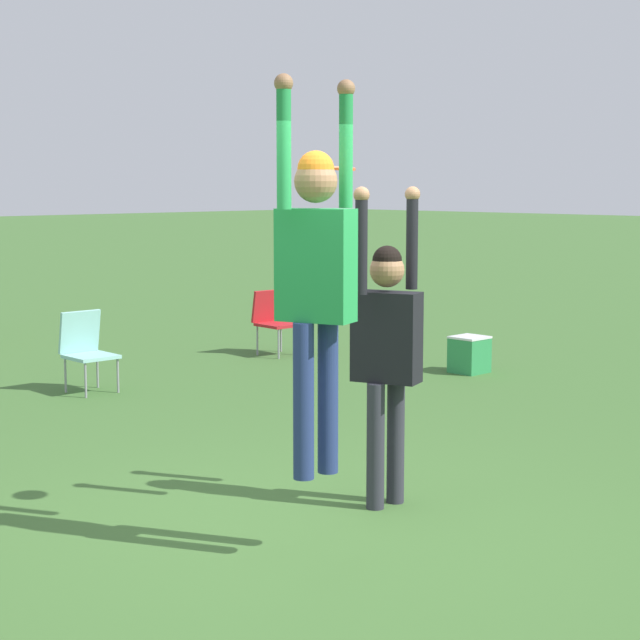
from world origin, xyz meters
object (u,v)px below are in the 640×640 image
object	(u,v)px
person_jumping	(316,266)
cooler_box	(469,354)
frisbee	(337,168)
camping_chair_2	(86,346)
person_defending	(387,339)
camping_chair_1	(275,317)

from	to	relation	value
person_jumping	cooler_box	distance (m)	6.50
frisbee	camping_chair_2	xyz separation A→B (m)	(1.27, 4.96, -1.77)
camping_chair_2	cooler_box	size ratio (longest dim) A/B	2.00
person_defending	camping_chair_2	xyz separation A→B (m)	(0.70, 4.86, -0.66)
person_jumping	camping_chair_2	distance (m)	5.65
person_defending	cooler_box	world-z (taller)	person_defending
frisbee	person_defending	bearing A→B (deg)	9.70
camping_chair_1	cooler_box	xyz separation A→B (m)	(0.73, -2.54, -0.26)
camping_chair_2	cooler_box	bearing A→B (deg)	152.17
person_jumping	camping_chair_1	size ratio (longest dim) A/B	2.78
person_jumping	camping_chair_2	xyz separation A→B (m)	(1.72, 5.24, -1.22)
cooler_box	frisbee	bearing A→B (deg)	-150.29
person_defending	cooler_box	xyz separation A→B (m)	(4.47, 2.77, -0.93)
person_defending	cooler_box	size ratio (longest dim) A/B	5.09
person_jumping	cooler_box	xyz separation A→B (m)	(5.48, 3.15, -1.49)
frisbee	cooler_box	bearing A→B (deg)	29.71
frisbee	camping_chair_1	xyz separation A→B (m)	(4.30, 5.41, -1.78)
person_jumping	cooler_box	bearing A→B (deg)	-80.52
frisbee	person_jumping	bearing A→B (deg)	-148.14
camping_chair_2	cooler_box	world-z (taller)	camping_chair_2
person_jumping	frisbee	world-z (taller)	person_jumping
person_defending	camping_chair_2	distance (m)	4.96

